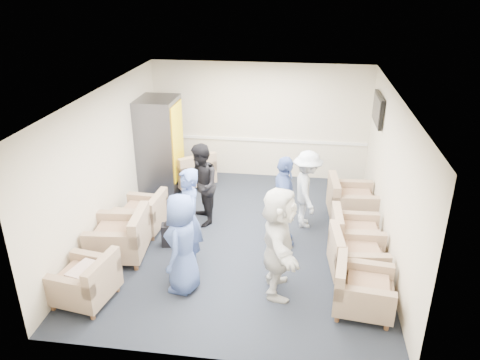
# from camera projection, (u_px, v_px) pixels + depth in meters

# --- Properties ---
(floor) EXTENTS (6.00, 6.00, 0.00)m
(floor) POSITION_uv_depth(u_px,v_px,m) (243.00, 238.00, 8.67)
(floor) COLOR black
(floor) RESTS_ON ground
(ceiling) EXTENTS (6.00, 6.00, 0.00)m
(ceiling) POSITION_uv_depth(u_px,v_px,m) (243.00, 94.00, 7.57)
(ceiling) COLOR silver
(ceiling) RESTS_ON back_wall
(back_wall) EXTENTS (5.00, 0.02, 2.70)m
(back_wall) POSITION_uv_depth(u_px,v_px,m) (260.00, 121.00, 10.84)
(back_wall) COLOR beige
(back_wall) RESTS_ON floor
(front_wall) EXTENTS (5.00, 0.02, 2.70)m
(front_wall) POSITION_uv_depth(u_px,v_px,m) (209.00, 270.00, 5.41)
(front_wall) COLOR beige
(front_wall) RESTS_ON floor
(left_wall) EXTENTS (0.02, 6.00, 2.70)m
(left_wall) POSITION_uv_depth(u_px,v_px,m) (106.00, 163.00, 8.44)
(left_wall) COLOR beige
(left_wall) RESTS_ON floor
(right_wall) EXTENTS (0.02, 6.00, 2.70)m
(right_wall) POSITION_uv_depth(u_px,v_px,m) (391.00, 179.00, 7.81)
(right_wall) COLOR beige
(right_wall) RESTS_ON floor
(chair_rail) EXTENTS (4.98, 0.04, 0.06)m
(chair_rail) POSITION_uv_depth(u_px,v_px,m) (259.00, 140.00, 11.00)
(chair_rail) COLOR silver
(chair_rail) RESTS_ON back_wall
(tv) EXTENTS (0.10, 1.00, 0.58)m
(tv) POSITION_uv_depth(u_px,v_px,m) (378.00, 109.00, 9.16)
(tv) COLOR black
(tv) RESTS_ON right_wall
(armchair_left_near) EXTENTS (0.94, 0.94, 0.66)m
(armchair_left_near) POSITION_uv_depth(u_px,v_px,m) (87.00, 283.00, 6.87)
(armchair_left_near) COLOR #8A7059
(armchair_left_near) RESTS_ON floor
(armchair_left_mid) EXTENTS (0.99, 0.99, 0.73)m
(armchair_left_mid) POSITION_uv_depth(u_px,v_px,m) (122.00, 238.00, 7.95)
(armchair_left_mid) COLOR #8A7059
(armchair_left_mid) RESTS_ON floor
(armchair_left_far) EXTENTS (0.85, 0.85, 0.64)m
(armchair_left_far) POSITION_uv_depth(u_px,v_px,m) (144.00, 215.00, 8.81)
(armchair_left_far) COLOR #8A7059
(armchair_left_far) RESTS_ON floor
(armchair_right_near) EXTENTS (0.91, 0.91, 0.66)m
(armchair_right_near) POSITION_uv_depth(u_px,v_px,m) (360.00, 291.00, 6.70)
(armchair_right_near) COLOR #8A7059
(armchair_right_near) RESTS_ON floor
(armchair_right_midnear) EXTENTS (0.92, 0.92, 0.67)m
(armchair_right_midnear) POSITION_uv_depth(u_px,v_px,m) (354.00, 257.00, 7.47)
(armchair_right_midnear) COLOR #8A7059
(armchair_right_midnear) RESTS_ON floor
(armchair_right_midfar) EXTENTS (0.87, 0.87, 0.67)m
(armchair_right_midfar) POSITION_uv_depth(u_px,v_px,m) (353.00, 236.00, 8.08)
(armchair_right_midfar) COLOR #8A7059
(armchair_right_midfar) RESTS_ON floor
(armchair_right_far) EXTENTS (0.96, 0.96, 0.72)m
(armchair_right_far) POSITION_uv_depth(u_px,v_px,m) (349.00, 202.00, 9.23)
(armchair_right_far) COLOR #8A7059
(armchair_right_far) RESTS_ON floor
(armchair_corner) EXTENTS (1.25, 1.25, 0.71)m
(armchair_corner) POSITION_uv_depth(u_px,v_px,m) (192.00, 172.00, 10.65)
(armchair_corner) COLOR #8A7059
(armchair_corner) RESTS_ON floor
(vending_machine) EXTENTS (0.84, 0.99, 2.09)m
(vending_machine) POSITION_uv_depth(u_px,v_px,m) (160.00, 145.00, 10.25)
(vending_machine) COLOR #515259
(vending_machine) RESTS_ON floor
(backpack) EXTENTS (0.33, 0.26, 0.50)m
(backpack) POSITION_uv_depth(u_px,v_px,m) (170.00, 232.00, 8.34)
(backpack) COLOR black
(backpack) RESTS_ON floor
(pillow) EXTENTS (0.46, 0.55, 0.14)m
(pillow) POSITION_uv_depth(u_px,v_px,m) (85.00, 272.00, 6.81)
(pillow) COLOR beige
(pillow) RESTS_ON armchair_left_near
(person_front_left) EXTENTS (0.57, 0.82, 1.59)m
(person_front_left) POSITION_uv_depth(u_px,v_px,m) (182.00, 244.00, 6.98)
(person_front_left) COLOR #3C5291
(person_front_left) RESTS_ON floor
(person_mid_left) EXTENTS (0.66, 0.75, 1.72)m
(person_mid_left) POSITION_uv_depth(u_px,v_px,m) (189.00, 219.00, 7.54)
(person_mid_left) COLOR #3C5291
(person_mid_left) RESTS_ON floor
(person_back_left) EXTENTS (0.86, 0.96, 1.61)m
(person_back_left) POSITION_uv_depth(u_px,v_px,m) (201.00, 185.00, 8.88)
(person_back_left) COLOR black
(person_back_left) RESTS_ON floor
(person_back_right) EXTENTS (0.70, 1.05, 1.52)m
(person_back_right) POSITION_uv_depth(u_px,v_px,m) (307.00, 189.00, 8.81)
(person_back_right) COLOR white
(person_back_right) RESTS_ON floor
(person_mid_right) EXTENTS (0.54, 1.03, 1.68)m
(person_mid_right) POSITION_uv_depth(u_px,v_px,m) (284.00, 202.00, 8.16)
(person_mid_right) COLOR #3C5291
(person_mid_right) RESTS_ON floor
(person_front_right) EXTENTS (0.66, 1.66, 1.74)m
(person_front_right) POSITION_uv_depth(u_px,v_px,m) (279.00, 242.00, 6.88)
(person_front_right) COLOR silver
(person_front_right) RESTS_ON floor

